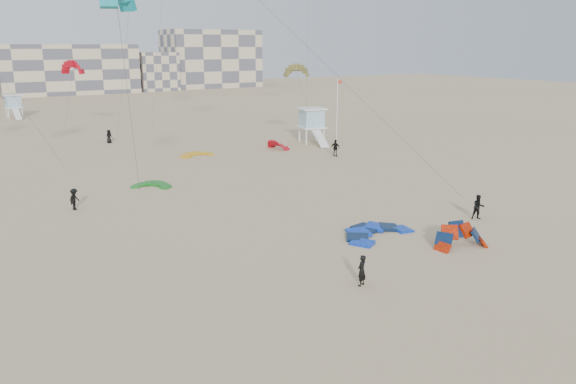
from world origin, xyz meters
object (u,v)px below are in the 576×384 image
kite_ground_orange (460,247)px  kitesurfer_main (362,270)px  kite_ground_blue (376,235)px  lifeguard_tower_near (312,126)px

kite_ground_orange → kitesurfer_main: kite_ground_orange is taller
kite_ground_blue → kitesurfer_main: kitesurfer_main is taller
kite_ground_blue → lifeguard_tower_near: 35.16m
lifeguard_tower_near → kite_ground_orange: bearing=-98.7°
kite_ground_orange → kitesurfer_main: (-8.58, -1.29, 0.81)m
kite_ground_blue → kite_ground_orange: bearing=-67.2°
kite_ground_orange → kite_ground_blue: bearing=136.5°
kite_ground_blue → kitesurfer_main: size_ratio=2.96×
kite_ground_blue → kitesurfer_main: (-5.70, -5.61, 0.81)m
kite_ground_orange → kitesurfer_main: size_ratio=2.05×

